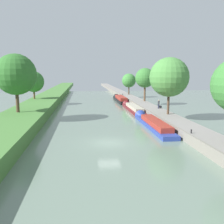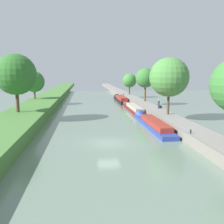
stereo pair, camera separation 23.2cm
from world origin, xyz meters
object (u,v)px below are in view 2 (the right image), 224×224
(narrowboat_blue, at_px, (152,123))
(mooring_bollard_near, at_px, (191,131))
(mooring_bollard_far, at_px, (123,94))
(narrowboat_maroon, at_px, (133,108))
(park_bench, at_px, (160,106))
(person_walking, at_px, (159,104))
(narrowboat_black, at_px, (121,99))

(narrowboat_blue, xyz_separation_m, mooring_bollard_near, (1.92, -9.00, 0.84))
(mooring_bollard_far, bearing_deg, mooring_bollard_near, -90.00)
(narrowboat_maroon, distance_m, park_bench, 6.36)
(park_bench, bearing_deg, mooring_bollard_near, -97.60)
(park_bench, bearing_deg, person_walking, -124.97)
(narrowboat_black, bearing_deg, mooring_bollard_far, 75.06)
(narrowboat_blue, height_order, narrowboat_black, narrowboat_black)
(narrowboat_maroon, bearing_deg, narrowboat_black, 90.44)
(narrowboat_blue, relative_size, mooring_bollard_near, 35.20)
(narrowboat_maroon, height_order, mooring_bollard_far, mooring_bollard_far)
(narrowboat_blue, height_order, narrowboat_maroon, narrowboat_blue)
(mooring_bollard_near, xyz_separation_m, mooring_bollard_far, (0.00, 48.25, 0.00))
(narrowboat_maroon, xyz_separation_m, mooring_bollard_near, (1.68, -24.64, 0.82))
(narrowboat_blue, distance_m, mooring_bollard_near, 9.24)
(narrowboat_blue, xyz_separation_m, narrowboat_black, (0.11, 32.45, 0.14))
(narrowboat_blue, relative_size, park_bench, 10.56)
(mooring_bollard_far, bearing_deg, narrowboat_maroon, -94.08)
(mooring_bollard_near, bearing_deg, mooring_bollard_far, 90.00)
(park_bench, bearing_deg, narrowboat_maroon, 133.93)
(mooring_bollard_near, distance_m, park_bench, 20.28)
(narrowboat_blue, bearing_deg, mooring_bollard_near, -77.96)
(person_walking, bearing_deg, narrowboat_maroon, 127.24)
(narrowboat_blue, xyz_separation_m, park_bench, (4.60, 11.10, 0.96))
(narrowboat_blue, bearing_deg, narrowboat_maroon, 89.13)
(mooring_bollard_far, xyz_separation_m, park_bench, (2.68, -28.14, 0.12))
(narrowboat_maroon, distance_m, person_walking, 6.65)
(narrowboat_maroon, distance_m, mooring_bollard_far, 23.68)
(narrowboat_maroon, height_order, person_walking, person_walking)
(narrowboat_maroon, distance_m, mooring_bollard_near, 24.71)
(mooring_bollard_near, xyz_separation_m, park_bench, (2.68, 20.11, 0.12))
(narrowboat_maroon, relative_size, person_walking, 9.72)
(narrowboat_blue, distance_m, narrowboat_black, 32.45)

